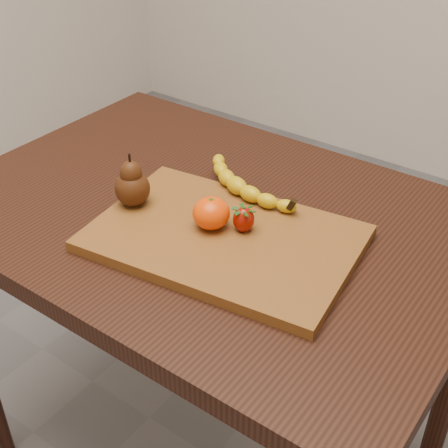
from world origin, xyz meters
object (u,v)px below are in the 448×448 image
Objects in this scene: table at (210,252)px; mandarin at (211,213)px; cutting_board at (224,238)px; pear at (132,180)px.

mandarin reaches higher than table.
cutting_board is 4.46× the size of pear.
pear is 0.17m from mandarin.
mandarin is at bearing 163.97° from cutting_board.
pear is (-0.11, -0.09, 0.17)m from table.
table is 0.17m from mandarin.
mandarin is (0.16, 0.02, -0.02)m from pear.
cutting_board is at bearing 5.68° from pear.
cutting_board is 6.85× the size of mandarin.
mandarin reaches higher than cutting_board.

